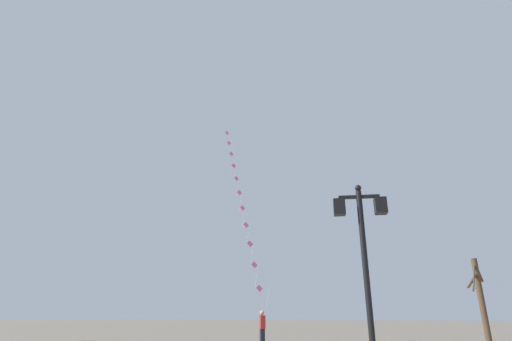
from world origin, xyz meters
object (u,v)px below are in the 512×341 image
twin_lantern_lamp_post (363,241)px  kite_train (241,202)px  kite_flyer (262,328)px  bare_tree (481,301)px

twin_lantern_lamp_post → kite_train: size_ratio=0.27×
kite_flyer → bare_tree: bare_tree is taller
kite_train → kite_flyer: bearing=-70.6°
kite_flyer → bare_tree: (9.28, -2.15, 1.14)m
twin_lantern_lamp_post → kite_flyer: size_ratio=2.70×
twin_lantern_lamp_post → bare_tree: 9.99m
twin_lantern_lamp_post → kite_flyer: twin_lantern_lamp_post is taller
kite_train → bare_tree: 15.91m
twin_lantern_lamp_post → bare_tree: (5.53, 8.24, -1.15)m
kite_train → bare_tree: size_ratio=4.55×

